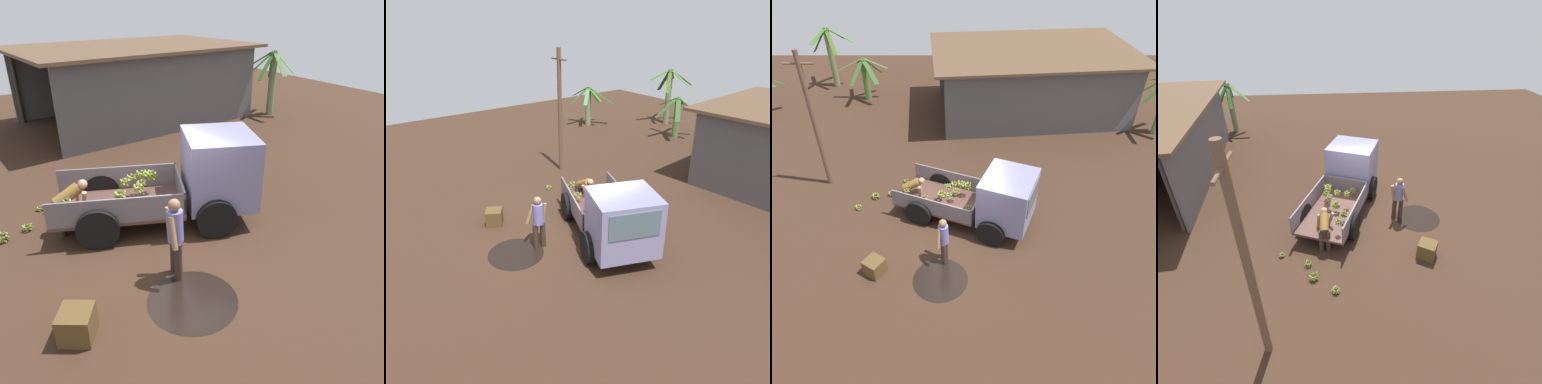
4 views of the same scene
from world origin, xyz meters
TOP-DOWN VIEW (x-y plane):
  - ground at (0.00, 0.00)m, footprint 36.00×36.00m
  - mud_patch_0 at (-0.70, -2.23)m, footprint 1.65×1.65m
  - cargo_truck at (1.03, 0.20)m, footprint 5.01×3.43m
  - utility_pole at (-5.34, 2.64)m, footprint 1.01×0.18m
  - banana_palm_1 at (9.22, 6.65)m, footprint 1.97×2.60m
  - person_foreground_visitor at (-0.61, -1.45)m, footprint 0.41×0.66m
  - person_worker_loading at (-1.88, 1.25)m, footprint 0.83×0.62m
  - banana_bunch_on_ground_0 at (-3.33, 1.62)m, footprint 0.31×0.31m
  - banana_bunch_on_ground_1 at (-3.86, 1.00)m, footprint 0.26×0.26m
  - banana_bunch_on_ground_2 at (-2.77, 1.79)m, footprint 0.25×0.25m
  - banana_bunch_on_ground_3 at (-2.31, 2.64)m, footprint 0.20×0.19m
  - wooden_crate_0 at (-2.68, -1.95)m, footprint 0.73×0.73m

SIDE VIEW (x-z plane):
  - ground at x=0.00m, z-range 0.00..0.00m
  - mud_patch_0 at x=-0.70m, z-range 0.00..0.01m
  - banana_bunch_on_ground_3 at x=-2.31m, z-range 0.00..0.15m
  - banana_bunch_on_ground_1 at x=-3.86m, z-range 0.01..0.20m
  - banana_bunch_on_ground_2 at x=-2.77m, z-range 0.02..0.21m
  - banana_bunch_on_ground_0 at x=-3.33m, z-range 0.01..0.25m
  - wooden_crate_0 at x=-2.68m, z-range 0.00..0.53m
  - person_worker_loading at x=-1.88m, z-range 0.14..1.37m
  - person_foreground_visitor at x=-0.61m, z-range 0.09..1.79m
  - cargo_truck at x=1.03m, z-range 0.06..2.20m
  - banana_palm_1 at x=9.22m, z-range 0.10..3.00m
  - utility_pole at x=-5.34m, z-range 0.06..5.30m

